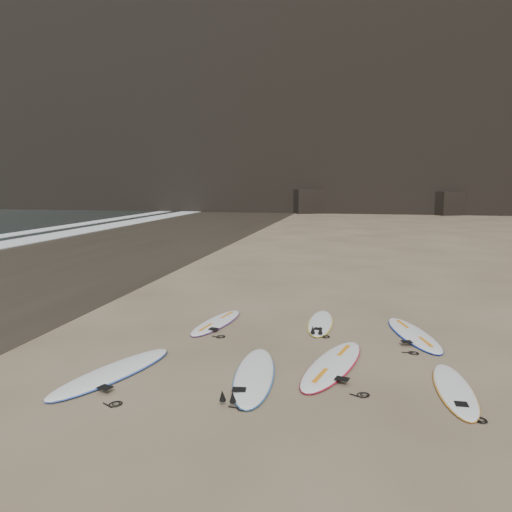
{
  "coord_description": "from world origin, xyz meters",
  "views": [
    {
      "loc": [
        -0.38,
        -8.22,
        3.27
      ],
      "look_at": [
        -2.79,
        3.39,
        1.5
      ],
      "focal_mm": 35.0,
      "sensor_mm": 36.0,
      "label": 1
    }
  ],
  "objects_px": {
    "surfboard_1": "(254,374)",
    "surfboard_5": "(217,322)",
    "surfboard_3": "(455,389)",
    "surfboard_6": "(320,322)",
    "surfboard_7": "(413,334)",
    "surfboard_2": "(333,364)",
    "surfboard_0": "(113,372)"
  },
  "relations": [
    {
      "from": "surfboard_1",
      "to": "surfboard_5",
      "type": "bearing_deg",
      "value": 110.49
    },
    {
      "from": "surfboard_3",
      "to": "surfboard_1",
      "type": "bearing_deg",
      "value": -179.88
    },
    {
      "from": "surfboard_6",
      "to": "surfboard_7",
      "type": "distance_m",
      "value": 2.08
    },
    {
      "from": "surfboard_2",
      "to": "surfboard_7",
      "type": "relative_size",
      "value": 1.08
    },
    {
      "from": "surfboard_0",
      "to": "surfboard_3",
      "type": "bearing_deg",
      "value": 22.93
    },
    {
      "from": "surfboard_1",
      "to": "surfboard_6",
      "type": "bearing_deg",
      "value": 69.35
    },
    {
      "from": "surfboard_1",
      "to": "surfboard_3",
      "type": "xyz_separation_m",
      "value": [
        3.21,
        0.07,
        -0.01
      ]
    },
    {
      "from": "surfboard_1",
      "to": "surfboard_2",
      "type": "relative_size",
      "value": 0.96
    },
    {
      "from": "surfboard_0",
      "to": "surfboard_2",
      "type": "distance_m",
      "value": 3.83
    },
    {
      "from": "surfboard_3",
      "to": "surfboard_6",
      "type": "xyz_separation_m",
      "value": [
        -2.36,
        3.34,
        -0.0
      ]
    },
    {
      "from": "surfboard_5",
      "to": "surfboard_7",
      "type": "relative_size",
      "value": 0.89
    },
    {
      "from": "surfboard_5",
      "to": "surfboard_6",
      "type": "relative_size",
      "value": 1.04
    },
    {
      "from": "surfboard_2",
      "to": "surfboard_6",
      "type": "distance_m",
      "value": 2.69
    },
    {
      "from": "surfboard_7",
      "to": "surfboard_0",
      "type": "bearing_deg",
      "value": -164.05
    },
    {
      "from": "surfboard_0",
      "to": "surfboard_2",
      "type": "height_order",
      "value": "surfboard_2"
    },
    {
      "from": "surfboard_2",
      "to": "surfboard_1",
      "type": "bearing_deg",
      "value": -134.8
    },
    {
      "from": "surfboard_3",
      "to": "surfboard_7",
      "type": "xyz_separation_m",
      "value": [
        -0.34,
        2.84,
        0.01
      ]
    },
    {
      "from": "surfboard_3",
      "to": "surfboard_5",
      "type": "distance_m",
      "value": 5.53
    },
    {
      "from": "surfboard_0",
      "to": "surfboard_1",
      "type": "distance_m",
      "value": 2.42
    },
    {
      "from": "surfboard_5",
      "to": "surfboard_1",
      "type": "bearing_deg",
      "value": -52.71
    },
    {
      "from": "surfboard_1",
      "to": "surfboard_3",
      "type": "relative_size",
      "value": 1.19
    },
    {
      "from": "surfboard_0",
      "to": "surfboard_6",
      "type": "relative_size",
      "value": 1.23
    },
    {
      "from": "surfboard_2",
      "to": "surfboard_3",
      "type": "height_order",
      "value": "surfboard_2"
    },
    {
      "from": "surfboard_0",
      "to": "surfboard_2",
      "type": "bearing_deg",
      "value": 35.52
    },
    {
      "from": "surfboard_1",
      "to": "surfboard_2",
      "type": "xyz_separation_m",
      "value": [
        1.27,
        0.76,
        0.0
      ]
    },
    {
      "from": "surfboard_0",
      "to": "surfboard_7",
      "type": "bearing_deg",
      "value": 50.37
    },
    {
      "from": "surfboard_1",
      "to": "surfboard_6",
      "type": "height_order",
      "value": "surfboard_1"
    },
    {
      "from": "surfboard_2",
      "to": "surfboard_5",
      "type": "relative_size",
      "value": 1.21
    },
    {
      "from": "surfboard_0",
      "to": "surfboard_2",
      "type": "xyz_separation_m",
      "value": [
        3.66,
        1.13,
        0.0
      ]
    },
    {
      "from": "surfboard_0",
      "to": "surfboard_6",
      "type": "bearing_deg",
      "value": 67.83
    },
    {
      "from": "surfboard_6",
      "to": "surfboard_7",
      "type": "height_order",
      "value": "surfboard_7"
    },
    {
      "from": "surfboard_3",
      "to": "surfboard_7",
      "type": "height_order",
      "value": "surfboard_7"
    }
  ]
}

